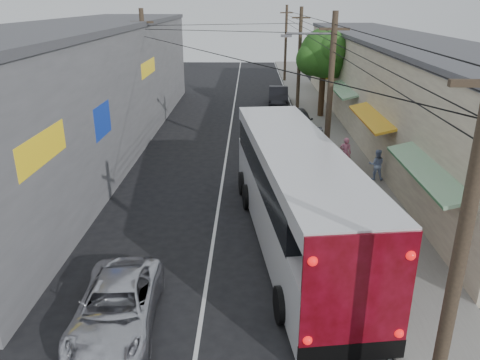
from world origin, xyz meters
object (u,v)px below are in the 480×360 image
object	(u,v)px
coach_bus	(295,193)
pedestrian_near	(345,153)
parked_car_mid	(298,121)
pedestrian_far	(377,164)
parked_car_far	(278,96)
parked_suv	(314,159)
jeepney	(117,306)

from	to	relation	value
coach_bus	pedestrian_near	distance (m)	8.67
coach_bus	parked_car_mid	bearing A→B (deg)	76.58
pedestrian_near	pedestrian_far	bearing A→B (deg)	141.70
parked_car_far	pedestrian_far	bearing A→B (deg)	-75.31
parked_car_mid	pedestrian_near	bearing A→B (deg)	-80.99
pedestrian_near	parked_suv	bearing A→B (deg)	43.88
parked_car_mid	pedestrian_far	xyz separation A→B (m)	(3.00, -9.29, 0.09)
parked_suv	pedestrian_near	bearing A→B (deg)	23.27
parked_car_far	pedestrian_near	bearing A→B (deg)	-78.22
jeepney	parked_car_far	distance (m)	30.07
coach_bus	pedestrian_near	bearing A→B (deg)	59.26
parked_car_mid	parked_suv	bearing A→B (deg)	-94.17
pedestrian_far	jeepney	bearing A→B (deg)	58.79
jeepney	pedestrian_near	size ratio (longest dim) A/B	2.80
coach_bus	pedestrian_far	bearing A→B (deg)	46.02
jeepney	pedestrian_far	world-z (taller)	pedestrian_far
coach_bus	parked_car_far	xyz separation A→B (m)	(0.81, 24.41, -1.18)
pedestrian_far	pedestrian_near	bearing A→B (deg)	-44.11
parked_car_far	pedestrian_far	distance (m)	18.56
parked_suv	parked_car_far	distance (m)	17.47
coach_bus	jeepney	world-z (taller)	coach_bus
parked_car_mid	parked_car_far	xyz separation A→B (m)	(-0.80, 8.88, -0.04)
pedestrian_far	parked_suv	bearing A→B (deg)	-3.55
jeepney	pedestrian_near	world-z (taller)	pedestrian_near
parked_car_mid	pedestrian_near	world-z (taller)	pedestrian_near
parked_suv	parked_car_mid	world-z (taller)	parked_suv
coach_bus	jeepney	size ratio (longest dim) A/B	2.85
pedestrian_near	jeepney	bearing A→B (deg)	72.04
parked_car_far	pedestrian_far	xyz separation A→B (m)	(3.80, -18.17, 0.13)
pedestrian_near	pedestrian_far	world-z (taller)	pedestrian_near
pedestrian_near	pedestrian_far	distance (m)	2.07
parked_suv	parked_car_mid	bearing A→B (deg)	85.12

